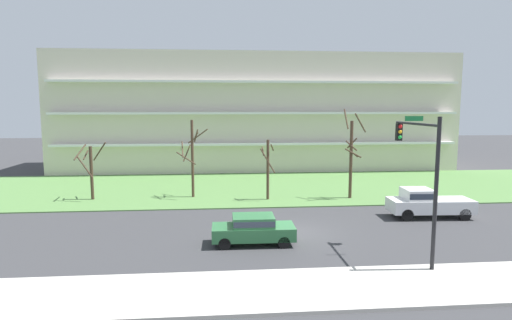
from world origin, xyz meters
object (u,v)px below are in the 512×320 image
object	(u,v)px
tree_center	(268,168)
pickup_white_center_left	(427,202)
tree_right	(351,155)
traffic_signal_mast	(422,165)
sedan_green_near_left	(253,228)
tree_far_left	(91,169)
tree_left	(192,156)

from	to	relation	value
tree_center	pickup_white_center_left	world-z (taller)	tree_center
pickup_white_center_left	tree_center	bearing A→B (deg)	-28.76
pickup_white_center_left	tree_right	bearing A→B (deg)	-58.67
pickup_white_center_left	traffic_signal_mast	world-z (taller)	traffic_signal_mast
sedan_green_near_left	pickup_white_center_left	bearing A→B (deg)	21.41
tree_center	pickup_white_center_left	distance (m)	11.75
tree_far_left	tree_center	bearing A→B (deg)	-5.15
tree_far_left	tree_left	bearing A→B (deg)	1.90
tree_right	tree_left	bearing A→B (deg)	172.94
tree_left	sedan_green_near_left	bearing A→B (deg)	-71.92
tree_right	tree_far_left	bearing A→B (deg)	176.37
pickup_white_center_left	sedan_green_near_left	bearing A→B (deg)	23.49
tree_far_left	pickup_white_center_left	world-z (taller)	tree_far_left
traffic_signal_mast	pickup_white_center_left	bearing A→B (deg)	60.81
tree_left	sedan_green_near_left	distance (m)	12.98
tree_far_left	traffic_signal_mast	bearing A→B (deg)	-37.80
tree_left	tree_right	world-z (taller)	tree_right
tree_left	traffic_signal_mast	size ratio (longest dim) A/B	0.91
traffic_signal_mast	tree_left	bearing A→B (deg)	127.02
tree_far_left	pickup_white_center_left	bearing A→B (deg)	-17.17
tree_far_left	pickup_white_center_left	xyz separation A→B (m)	(23.73, -7.33, -1.46)
tree_left	tree_right	xyz separation A→B (m)	(12.59, -1.56, 0.13)
tree_far_left	pickup_white_center_left	size ratio (longest dim) A/B	0.84
tree_far_left	traffic_signal_mast	xyz separation A→B (m)	(19.41, -15.06, 2.17)
tree_right	sedan_green_near_left	bearing A→B (deg)	-129.32
tree_right	traffic_signal_mast	bearing A→B (deg)	-94.29
tree_center	pickup_white_center_left	xyz separation A→B (m)	(9.93, -6.09, -1.55)
tree_right	tree_center	bearing A→B (deg)	179.53
sedan_green_near_left	tree_right	bearing A→B (deg)	51.37
tree_center	pickup_white_center_left	size ratio (longest dim) A/B	0.87
tree_far_left	tree_center	xyz separation A→B (m)	(13.80, -1.24, 0.08)
tree_right	pickup_white_center_left	xyz separation A→B (m)	(3.29, -6.03, -2.51)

